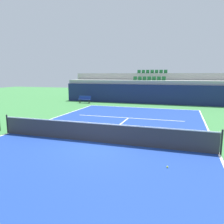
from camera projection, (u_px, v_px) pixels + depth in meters
ground_plane at (98, 142)px, 10.78m from camera, size 80.00×80.00×0.00m
court_surface at (98, 142)px, 10.78m from camera, size 11.00×24.00×0.01m
baseline_far at (141, 108)px, 21.99m from camera, size 11.00×0.10×0.00m
sideline_left at (9, 133)px, 12.43m from camera, size 0.10×24.00×0.00m
sideline_right at (219, 154)px, 9.13m from camera, size 0.10×24.00×0.00m
service_line_far at (128, 118)px, 16.78m from camera, size 8.26×0.10×0.00m
centre_service_line at (116, 127)px, 13.78m from camera, size 0.10×6.40×0.00m
back_wall at (147, 94)px, 24.87m from camera, size 19.87×0.30×2.18m
stands_tier_lower at (149, 91)px, 26.10m from camera, size 19.87×2.40×2.64m
stands_tier_upper at (151, 87)px, 28.28m from camera, size 19.87×2.40×3.46m
seating_row_lower at (149, 79)px, 25.95m from camera, size 3.84×0.44×0.44m
seating_row_upper at (152, 72)px, 28.06m from camera, size 3.84×0.44×0.44m
tennis_net at (98, 132)px, 10.70m from camera, size 11.08×0.08×1.07m
player_bench at (85, 99)px, 25.53m from camera, size 1.50×0.40×0.85m
tennis_ball_0 at (167, 167)px, 7.82m from camera, size 0.07×0.07×0.07m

